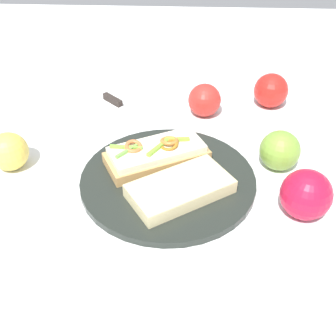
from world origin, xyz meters
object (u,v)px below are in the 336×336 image
at_px(bread_slice_side, 180,189).
at_px(apple_0, 205,100).
at_px(apple_4, 9,151).
at_px(knife, 116,102).
at_px(plate, 168,180).
at_px(sandwich, 157,154).
at_px(apple_3, 271,90).
at_px(apple_1, 280,150).
at_px(apple_2, 306,195).

xyz_separation_m(bread_slice_side, apple_0, (-0.05, -0.28, 0.01)).
height_order(apple_0, apple_4, same).
bearing_deg(knife, apple_4, -80.26).
bearing_deg(apple_0, knife, -9.69).
relative_size(apple_0, apple_4, 1.01).
xyz_separation_m(plate, knife, (0.13, -0.27, 0.00)).
distance_m(sandwich, apple_3, 0.34).
height_order(sandwich, bread_slice_side, sandwich).
distance_m(plate, apple_4, 0.29).
bearing_deg(apple_4, plate, 173.93).
xyz_separation_m(sandwich, apple_4, (0.27, 0.01, 0.01)).
distance_m(plate, apple_0, 0.25).
relative_size(apple_3, knife, 0.80).
bearing_deg(plate, apple_1, -164.50).
relative_size(apple_0, apple_1, 0.97).
relative_size(apple_4, knife, 0.74).
xyz_separation_m(plate, apple_3, (-0.22, -0.29, 0.03)).
bearing_deg(apple_3, knife, 2.12).
xyz_separation_m(sandwich, bread_slice_side, (-0.05, 0.09, -0.01)).
height_order(apple_1, apple_2, apple_2).
bearing_deg(sandwich, apple_0, 37.86).
xyz_separation_m(sandwich, apple_0, (-0.09, -0.19, 0.01)).
height_order(plate, sandwich, sandwich).
distance_m(bread_slice_side, apple_1, 0.20).
xyz_separation_m(apple_4, knife, (-0.16, -0.24, -0.03)).
height_order(sandwich, apple_0, apple_0).
xyz_separation_m(bread_slice_side, knife, (0.16, -0.32, -0.02)).
height_order(apple_3, knife, apple_3).
distance_m(sandwich, apple_0, 0.21).
distance_m(plate, bread_slice_side, 0.05).
xyz_separation_m(apple_1, apple_3, (-0.02, -0.23, 0.00)).
bearing_deg(apple_0, apple_4, 29.95).
xyz_separation_m(apple_0, knife, (0.20, -0.03, -0.03)).
relative_size(sandwich, apple_0, 2.80).
height_order(plate, apple_4, apple_4).
relative_size(sandwich, apple_4, 2.83).
bearing_deg(knife, apple_2, -0.83).
distance_m(bread_slice_side, apple_3, 0.38).
xyz_separation_m(bread_slice_side, apple_2, (-0.20, 0.02, 0.02)).
distance_m(bread_slice_side, apple_2, 0.20).
relative_size(apple_1, apple_4, 1.04).
distance_m(sandwich, apple_4, 0.27).
bearing_deg(sandwich, bread_slice_side, -89.94).
xyz_separation_m(plate, sandwich, (0.02, -0.04, 0.02)).
height_order(apple_0, apple_3, apple_3).
height_order(bread_slice_side, apple_0, apple_0).
distance_m(apple_1, apple_4, 0.49).
distance_m(sandwich, apple_2, 0.27).
relative_size(sandwich, bread_slice_side, 1.19).
bearing_deg(plate, knife, -64.01).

